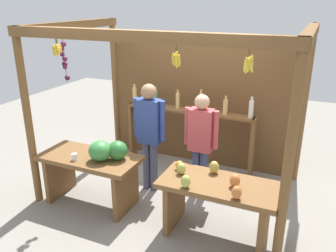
% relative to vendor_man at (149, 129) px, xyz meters
% --- Properties ---
extents(ground_plane, '(12.00, 12.00, 0.00)m').
position_rel_vendor_man_xyz_m(ground_plane, '(0.32, 0.13, -0.95)').
color(ground_plane, gray).
rests_on(ground_plane, ground).
extents(market_stall, '(3.34, 2.21, 2.37)m').
position_rel_vendor_man_xyz_m(market_stall, '(0.32, 0.62, 0.43)').
color(market_stall, brown).
rests_on(market_stall, ground).
extents(fruit_counter_left, '(1.35, 0.64, 0.97)m').
position_rel_vendor_man_xyz_m(fruit_counter_left, '(-0.48, -0.66, -0.35)').
color(fruit_counter_left, brown).
rests_on(fruit_counter_left, ground).
extents(fruit_counter_right, '(1.35, 0.64, 0.86)m').
position_rel_vendor_man_xyz_m(fruit_counter_right, '(1.19, -0.66, -0.42)').
color(fruit_counter_right, brown).
rests_on(fruit_counter_right, ground).
extents(bottle_shelf_unit, '(2.14, 0.22, 1.35)m').
position_rel_vendor_man_xyz_m(bottle_shelf_unit, '(0.24, 0.92, -0.16)').
color(bottle_shelf_unit, brown).
rests_on(bottle_shelf_unit, ground).
extents(vendor_man, '(0.48, 0.22, 1.59)m').
position_rel_vendor_man_xyz_m(vendor_man, '(0.00, 0.00, 0.00)').
color(vendor_man, '#474961').
rests_on(vendor_man, ground).
extents(vendor_woman, '(0.48, 0.20, 1.49)m').
position_rel_vendor_man_xyz_m(vendor_woman, '(0.72, 0.14, -0.07)').
color(vendor_woman, '#3A4268').
rests_on(vendor_woman, ground).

